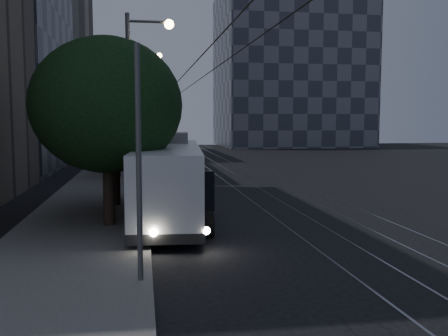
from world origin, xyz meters
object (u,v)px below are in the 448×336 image
pickup_silver (157,173)px  car_white_b (163,159)px  car_white_a (155,166)px  streetlamp_near (137,91)px  streetlamp_far (140,97)px  trolleybus (170,180)px  car_white_d (159,151)px  car_white_c (167,155)px

pickup_silver → car_white_b: (0.86, 11.89, -0.01)m
pickup_silver → car_white_a: (0.00, 5.33, -0.03)m
streetlamp_near → streetlamp_far: (0.02, 20.28, 0.64)m
trolleybus → car_white_a: (-0.20, 16.62, -0.93)m
car_white_d → streetlamp_near: size_ratio=0.49×
trolleybus → pickup_silver: 11.33m
car_white_a → streetlamp_near: streetlamp_near is taller
trolleybus → car_white_b: 23.21m
car_white_c → streetlamp_far: size_ratio=0.44×
streetlamp_far → pickup_silver: bearing=-84.6°
trolleybus → pickup_silver: size_ratio=2.26×
car_white_c → streetlamp_far: bearing=-137.1°
car_white_d → streetlamp_near: 31.14m
trolleybus → car_white_d: (0.62, 33.28, -0.89)m
car_white_a → car_white_d: (0.82, 16.66, 0.05)m
car_white_c → streetlamp_near: (-2.53, -24.78, 4.73)m
car_white_c → car_white_d: (-0.61, 5.94, 0.01)m
car_white_d → car_white_b: bearing=-70.5°
streetlamp_far → streetlamp_near: bearing=-90.0°
car_white_d → streetlamp_near: streetlamp_near is taller
car_white_c → streetlamp_near: size_ratio=0.50×
car_white_b → car_white_d: car_white_d is taller
car_white_b → streetlamp_far: 5.74m
pickup_silver → streetlamp_far: streetlamp_far is taller
pickup_silver → car_white_a: size_ratio=1.28×
trolleybus → car_white_b: trolleybus is taller
pickup_silver → streetlamp_near: bearing=-78.9°
pickup_silver → streetlamp_near: 10.00m
trolleybus → streetlamp_near: streetlamp_near is taller
streetlamp_near → pickup_silver: bearing=82.8°
car_white_c → streetlamp_near: streetlamp_near is taller
car_white_b → streetlamp_near: bearing=-70.6°
car_white_c → streetlamp_near: 25.36m
car_white_a → car_white_c: size_ratio=0.91×
car_white_d → streetlamp_far: 11.89m
pickup_silver → car_white_d: bearing=106.2°
car_white_c → car_white_d: 5.97m
pickup_silver → car_white_c: 16.11m
trolleybus → car_white_a: bearing=95.3°
car_white_b → streetlamp_far: (-1.95, -0.34, 5.39)m
car_white_a → car_white_b: car_white_b is taller
car_white_c → car_white_b: bearing=-115.6°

